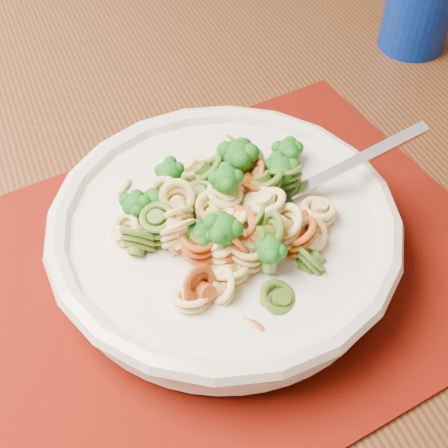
{
  "coord_description": "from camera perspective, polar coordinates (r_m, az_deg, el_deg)",
  "views": [
    {
      "loc": [
        0.8,
        -0.58,
        1.19
      ],
      "look_at": [
        0.79,
        -0.26,
        0.82
      ],
      "focal_mm": 50.0,
      "sensor_mm": 36.0,
      "label": 1
    }
  ],
  "objects": [
    {
      "name": "dining_table",
      "position": [
        0.68,
        -5.22,
        -3.17
      ],
      "size": [
        1.52,
        1.3,
        0.78
      ],
      "rotation": [
        0.0,
        0.0,
        0.44
      ],
      "color": "#523117",
      "rests_on": "ground"
    },
    {
      "name": "placemat",
      "position": [
        0.52,
        0.11,
        -4.03
      ],
      "size": [
        0.56,
        0.52,
        0.0
      ],
      "primitive_type": "cube",
      "rotation": [
        0.0,
        0.0,
        0.55
      ],
      "color": "#521103",
      "rests_on": "dining_table"
    },
    {
      "name": "pasta_bowl",
      "position": [
        0.5,
        0.0,
        -0.64
      ],
      "size": [
        0.28,
        0.28,
        0.05
      ],
      "color": "silver",
      "rests_on": "placemat"
    },
    {
      "name": "pasta_broccoli_heap",
      "position": [
        0.49,
        0.0,
        0.46
      ],
      "size": [
        0.24,
        0.24,
        0.06
      ],
      "primitive_type": null,
      "color": "#E3C370",
      "rests_on": "pasta_bowl"
    },
    {
      "name": "fork",
      "position": [
        0.51,
        4.72,
        1.97
      ],
      "size": [
        0.18,
        0.09,
        0.08
      ],
      "primitive_type": null,
      "rotation": [
        0.0,
        -0.35,
        0.37
      ],
      "color": "silver",
      "rests_on": "pasta_bowl"
    },
    {
      "name": "tumbler",
      "position": [
        0.78,
        17.37,
        18.33
      ],
      "size": [
        0.08,
        0.08,
        0.1
      ],
      "primitive_type": "cylinder",
      "color": "navy",
      "rests_on": "dining_table"
    }
  ]
}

